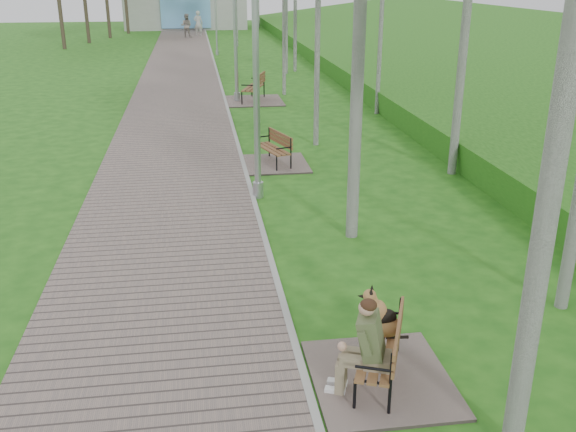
# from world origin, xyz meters

# --- Properties ---
(ground) EXTENTS (120.00, 120.00, 0.00)m
(ground) POSITION_xyz_m (0.00, 0.00, 0.00)
(ground) COLOR #1E5615
(ground) RESTS_ON ground
(walkway) EXTENTS (3.50, 67.00, 0.04)m
(walkway) POSITION_xyz_m (-1.75, 21.50, 0.02)
(walkway) COLOR #71615C
(walkway) RESTS_ON ground
(kerb) EXTENTS (0.10, 67.00, 0.05)m
(kerb) POSITION_xyz_m (0.00, 21.50, 0.03)
(kerb) COLOR #999993
(kerb) RESTS_ON ground
(embankment) EXTENTS (14.00, 70.00, 1.60)m
(embankment) POSITION_xyz_m (12.00, 20.00, 0.00)
(embankment) COLOR #439224
(embankment) RESTS_ON ground
(building_north) EXTENTS (10.00, 5.20, 4.00)m
(building_north) POSITION_xyz_m (-1.50, 50.97, 1.99)
(building_north) COLOR #9E9E99
(building_north) RESTS_ON ground
(bench_main) EXTENTS (1.61, 1.78, 1.40)m
(bench_main) POSITION_xyz_m (0.80, -0.55, 0.39)
(bench_main) COLOR #71615C
(bench_main) RESTS_ON ground
(bench_second) EXTENTS (1.62, 1.80, 0.99)m
(bench_second) POSITION_xyz_m (0.74, 8.63, 0.18)
(bench_second) COLOR #71615C
(bench_second) RESTS_ON ground
(bench_third) EXTENTS (2.05, 2.28, 1.26)m
(bench_third) POSITION_xyz_m (1.04, 17.02, 0.24)
(bench_third) COLOR #71615C
(bench_third) RESTS_ON ground
(lamp_post_near) EXTENTS (0.22, 0.22, 5.79)m
(lamp_post_near) POSITION_xyz_m (0.12, 6.22, 2.70)
(lamp_post_near) COLOR #A1A3A9
(lamp_post_near) RESTS_ON ground
(lamp_post_second) EXTENTS (0.22, 0.22, 5.80)m
(lamp_post_second) POSITION_xyz_m (0.44, 17.09, 2.71)
(lamp_post_second) COLOR #A1A3A9
(lamp_post_second) RESTS_ON ground
(lamp_post_third) EXTENTS (0.18, 0.18, 4.60)m
(lamp_post_third) POSITION_xyz_m (0.30, 31.51, 2.15)
(lamp_post_third) COLOR #A1A3A9
(lamp_post_third) RESTS_ON ground
(pedestrian_near) EXTENTS (0.77, 0.62, 1.84)m
(pedestrian_near) POSITION_xyz_m (-0.58, 43.36, 0.92)
(pedestrian_near) COLOR silver
(pedestrian_near) RESTS_ON ground
(pedestrian_far) EXTENTS (0.95, 0.82, 1.67)m
(pedestrian_far) POSITION_xyz_m (-1.46, 42.43, 0.84)
(pedestrian_far) COLOR gray
(pedestrian_far) RESTS_ON ground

